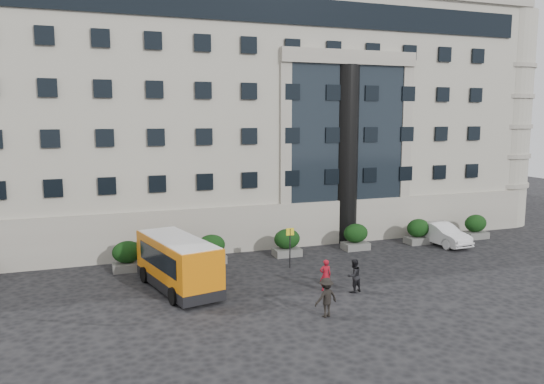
{
  "coord_description": "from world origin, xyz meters",
  "views": [
    {
      "loc": [
        -6.28,
        -24.59,
        9.26
      ],
      "look_at": [
        3.9,
        3.81,
        5.0
      ],
      "focal_mm": 35.0,
      "sensor_mm": 36.0,
      "label": 1
    }
  ],
  "objects_px": {
    "bus_stop_sign": "(290,241)",
    "white_taxi": "(441,234)",
    "hedge_f": "(475,226)",
    "pedestrian_b": "(354,276)",
    "hedge_b": "(211,249)",
    "hedge_d": "(356,237)",
    "minibus": "(178,261)",
    "hedge_e": "(418,231)",
    "hedge_a": "(127,256)",
    "pedestrian_c": "(326,297)",
    "pedestrian_a": "(325,275)",
    "hedge_c": "(287,242)"
  },
  "relations": [
    {
      "from": "hedge_a",
      "to": "hedge_f",
      "type": "height_order",
      "value": "same"
    },
    {
      "from": "hedge_b",
      "to": "hedge_a",
      "type": "bearing_deg",
      "value": 180.0
    },
    {
      "from": "hedge_e",
      "to": "hedge_b",
      "type": "bearing_deg",
      "value": 180.0
    },
    {
      "from": "white_taxi",
      "to": "pedestrian_b",
      "type": "xyz_separation_m",
      "value": [
        -11.19,
        -7.37,
        0.1
      ]
    },
    {
      "from": "bus_stop_sign",
      "to": "white_taxi",
      "type": "height_order",
      "value": "bus_stop_sign"
    },
    {
      "from": "hedge_a",
      "to": "white_taxi",
      "type": "relative_size",
      "value": 0.38
    },
    {
      "from": "hedge_a",
      "to": "minibus",
      "type": "bearing_deg",
      "value": -63.14
    },
    {
      "from": "hedge_c",
      "to": "hedge_f",
      "type": "bearing_deg",
      "value": 0.0
    },
    {
      "from": "hedge_b",
      "to": "pedestrian_a",
      "type": "relative_size",
      "value": 1.07
    },
    {
      "from": "hedge_d",
      "to": "minibus",
      "type": "height_order",
      "value": "minibus"
    },
    {
      "from": "hedge_e",
      "to": "pedestrian_b",
      "type": "xyz_separation_m",
      "value": [
        -9.77,
        -8.17,
        -0.03
      ]
    },
    {
      "from": "pedestrian_b",
      "to": "bus_stop_sign",
      "type": "bearing_deg",
      "value": -90.19
    },
    {
      "from": "hedge_b",
      "to": "white_taxi",
      "type": "bearing_deg",
      "value": -2.69
    },
    {
      "from": "white_taxi",
      "to": "hedge_f",
      "type": "bearing_deg",
      "value": 6.61
    },
    {
      "from": "minibus",
      "to": "pedestrian_c",
      "type": "distance_m",
      "value": 8.62
    },
    {
      "from": "hedge_c",
      "to": "minibus",
      "type": "relative_size",
      "value": 0.26
    },
    {
      "from": "hedge_d",
      "to": "hedge_e",
      "type": "distance_m",
      "value": 5.2
    },
    {
      "from": "pedestrian_b",
      "to": "minibus",
      "type": "bearing_deg",
      "value": -38.69
    },
    {
      "from": "hedge_b",
      "to": "pedestrian_b",
      "type": "height_order",
      "value": "hedge_b"
    },
    {
      "from": "hedge_c",
      "to": "white_taxi",
      "type": "height_order",
      "value": "hedge_c"
    },
    {
      "from": "hedge_b",
      "to": "hedge_d",
      "type": "height_order",
      "value": "same"
    },
    {
      "from": "minibus",
      "to": "hedge_c",
      "type": "bearing_deg",
      "value": 16.51
    },
    {
      "from": "hedge_c",
      "to": "minibus",
      "type": "distance_m",
      "value": 9.31
    },
    {
      "from": "hedge_a",
      "to": "hedge_b",
      "type": "xyz_separation_m",
      "value": [
        5.2,
        0.0,
        0.0
      ]
    },
    {
      "from": "hedge_a",
      "to": "hedge_c",
      "type": "bearing_deg",
      "value": 0.0
    },
    {
      "from": "minibus",
      "to": "pedestrian_a",
      "type": "distance_m",
      "value": 7.99
    },
    {
      "from": "hedge_c",
      "to": "hedge_a",
      "type": "bearing_deg",
      "value": 180.0
    },
    {
      "from": "hedge_c",
      "to": "minibus",
      "type": "bearing_deg",
      "value": -150.73
    },
    {
      "from": "bus_stop_sign",
      "to": "minibus",
      "type": "height_order",
      "value": "minibus"
    },
    {
      "from": "hedge_c",
      "to": "hedge_f",
      "type": "xyz_separation_m",
      "value": [
        15.6,
        0.0,
        0.0
      ]
    },
    {
      "from": "hedge_f",
      "to": "minibus",
      "type": "xyz_separation_m",
      "value": [
        -23.7,
        -4.54,
        0.62
      ]
    },
    {
      "from": "pedestrian_a",
      "to": "hedge_f",
      "type": "bearing_deg",
      "value": -146.88
    },
    {
      "from": "hedge_f",
      "to": "minibus",
      "type": "relative_size",
      "value": 0.26
    },
    {
      "from": "hedge_e",
      "to": "hedge_f",
      "type": "height_order",
      "value": "same"
    },
    {
      "from": "hedge_a",
      "to": "hedge_b",
      "type": "bearing_deg",
      "value": 0.0
    },
    {
      "from": "hedge_a",
      "to": "pedestrian_a",
      "type": "relative_size",
      "value": 1.07
    },
    {
      "from": "hedge_a",
      "to": "white_taxi",
      "type": "bearing_deg",
      "value": -2.06
    },
    {
      "from": "bus_stop_sign",
      "to": "pedestrian_a",
      "type": "bearing_deg",
      "value": -87.51
    },
    {
      "from": "pedestrian_c",
      "to": "hedge_e",
      "type": "bearing_deg",
      "value": -151.96
    },
    {
      "from": "hedge_f",
      "to": "pedestrian_a",
      "type": "bearing_deg",
      "value": -155.39
    },
    {
      "from": "hedge_d",
      "to": "pedestrian_c",
      "type": "xyz_separation_m",
      "value": [
        -7.48,
        -10.87,
        0.01
      ]
    },
    {
      "from": "hedge_d",
      "to": "white_taxi",
      "type": "bearing_deg",
      "value": -6.89
    },
    {
      "from": "hedge_a",
      "to": "hedge_c",
      "type": "height_order",
      "value": "same"
    },
    {
      "from": "hedge_f",
      "to": "pedestrian_c",
      "type": "relative_size",
      "value": 0.98
    },
    {
      "from": "hedge_c",
      "to": "hedge_f",
      "type": "height_order",
      "value": "same"
    },
    {
      "from": "pedestrian_a",
      "to": "pedestrian_b",
      "type": "height_order",
      "value": "pedestrian_b"
    },
    {
      "from": "hedge_c",
      "to": "hedge_d",
      "type": "relative_size",
      "value": 1.0
    },
    {
      "from": "minibus",
      "to": "pedestrian_b",
      "type": "distance_m",
      "value": 9.48
    },
    {
      "from": "hedge_b",
      "to": "pedestrian_c",
      "type": "relative_size",
      "value": 0.98
    },
    {
      "from": "bus_stop_sign",
      "to": "pedestrian_a",
      "type": "distance_m",
      "value": 4.75
    }
  ]
}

